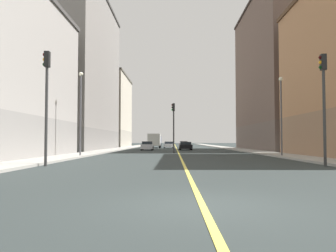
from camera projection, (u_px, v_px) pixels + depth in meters
ground_plane at (202, 206)px, 7.45m from camera, size 400.00×400.00×0.00m
sidewalk_left at (234, 149)px, 56.26m from camera, size 2.77×168.00×0.15m
sidewalk_right at (120, 149)px, 56.54m from camera, size 2.77×168.00×0.15m
lane_center_stripe at (177, 149)px, 56.40m from camera, size 0.16×154.00×0.01m
building_left_mid at (278, 75)px, 50.70m from camera, size 8.54×24.04×22.52m
building_right_midblock at (80, 74)px, 52.27m from camera, size 8.54×25.26×23.62m
building_right_distant at (109, 111)px, 75.85m from camera, size 8.54×18.21×15.98m
traffic_light_left_near at (324, 94)px, 18.92m from camera, size 0.40×0.32×6.30m
traffic_light_right_near at (46, 92)px, 19.15m from camera, size 0.40×0.32×6.52m
traffic_light_median_far at (173, 121)px, 38.84m from camera, size 0.40×0.32×5.73m
street_lamp_left_near at (281, 107)px, 29.50m from camera, size 0.36×0.36×6.87m
street_lamp_right_near at (81, 105)px, 29.88m from camera, size 0.36×0.36×7.38m
car_black at (186, 146)px, 51.97m from camera, size 1.95×4.51×1.25m
car_silver at (147, 146)px, 50.84m from camera, size 1.84×4.30×1.32m
car_white at (169, 145)px, 65.17m from camera, size 1.97×4.17×1.25m
car_maroon at (184, 144)px, 74.57m from camera, size 1.95×4.26×1.31m
box_truck at (155, 140)px, 68.80m from camera, size 2.51×7.54×2.81m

